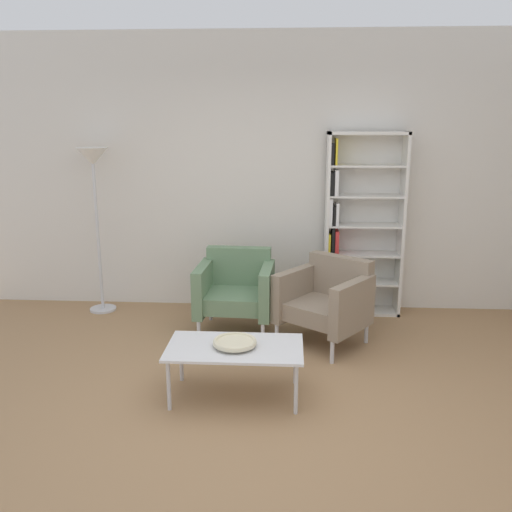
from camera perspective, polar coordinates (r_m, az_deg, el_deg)
The scene contains 8 objects.
ground_plane at distance 4.01m, azimuth 0.46°, elevation -16.29°, with size 8.32×8.32×0.00m, color #9E7751.
plaster_back_panel at distance 5.95m, azimuth 1.75°, elevation 8.45°, with size 6.40×0.12×2.90m, color silver.
bookshelf_tall at distance 5.86m, azimuth 10.38°, elevation 2.91°, with size 0.80×0.30×1.90m.
coffee_table_low at distance 4.12m, azimuth -2.19°, elevation -9.71°, with size 1.00×0.56×0.40m.
decorative_bowl at distance 4.09m, azimuth -2.20°, elevation -8.86°, with size 0.32×0.32×0.05m.
armchair_corner_red at distance 5.11m, azimuth 7.32°, elevation -4.48°, with size 0.95×0.94×0.78m.
armchair_near_window at distance 5.38m, azimuth -2.09°, elevation -3.41°, with size 0.75×0.69×0.78m.
floor_lamp_torchiere at distance 5.96m, azimuth -16.40°, elevation 7.89°, with size 0.32×0.32×1.74m.
Camera 1 is at (0.18, -3.46, 2.02)m, focal length 38.73 mm.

